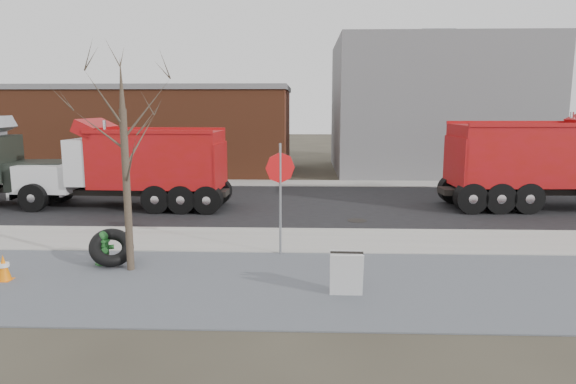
{
  "coord_description": "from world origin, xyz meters",
  "views": [
    {
      "loc": [
        1.17,
        -14.78,
        4.08
      ],
      "look_at": [
        0.6,
        1.07,
        1.4
      ],
      "focal_mm": 32.0,
      "sensor_mm": 36.0,
      "label": 1
    }
  ],
  "objects_px": {
    "stop_sign": "(280,180)",
    "truck_tire": "(111,247)",
    "fire_hydrant": "(104,249)",
    "dump_truck_red_a": "(554,160)",
    "dump_truck_red_b": "(132,164)",
    "sandwich_board": "(346,273)"
  },
  "relations": [
    {
      "from": "sandwich_board",
      "to": "truck_tire",
      "type": "bearing_deg",
      "value": 162.95
    },
    {
      "from": "dump_truck_red_b",
      "to": "sandwich_board",
      "type": "bearing_deg",
      "value": 131.54
    },
    {
      "from": "fire_hydrant",
      "to": "truck_tire",
      "type": "bearing_deg",
      "value": -44.42
    },
    {
      "from": "fire_hydrant",
      "to": "truck_tire",
      "type": "relative_size",
      "value": 0.62
    },
    {
      "from": "fire_hydrant",
      "to": "stop_sign",
      "type": "bearing_deg",
      "value": -11.35
    },
    {
      "from": "truck_tire",
      "to": "dump_truck_red_b",
      "type": "relative_size",
      "value": 0.17
    },
    {
      "from": "stop_sign",
      "to": "truck_tire",
      "type": "bearing_deg",
      "value": -165.9
    },
    {
      "from": "fire_hydrant",
      "to": "stop_sign",
      "type": "height_order",
      "value": "stop_sign"
    },
    {
      "from": "sandwich_board",
      "to": "dump_truck_red_a",
      "type": "bearing_deg",
      "value": 49.51
    },
    {
      "from": "fire_hydrant",
      "to": "sandwich_board",
      "type": "xyz_separation_m",
      "value": [
        6.09,
        -2.03,
        0.11
      ]
    },
    {
      "from": "fire_hydrant",
      "to": "dump_truck_red_b",
      "type": "bearing_deg",
      "value": 78.59
    },
    {
      "from": "truck_tire",
      "to": "dump_truck_red_b",
      "type": "bearing_deg",
      "value": 104.49
    },
    {
      "from": "truck_tire",
      "to": "dump_truck_red_b",
      "type": "xyz_separation_m",
      "value": [
        -1.94,
        7.5,
        1.3
      ]
    },
    {
      "from": "dump_truck_red_a",
      "to": "dump_truck_red_b",
      "type": "bearing_deg",
      "value": 179.45
    },
    {
      "from": "truck_tire",
      "to": "fire_hydrant",
      "type": "bearing_deg",
      "value": 159.93
    },
    {
      "from": "stop_sign",
      "to": "dump_truck_red_b",
      "type": "relative_size",
      "value": 0.37
    },
    {
      "from": "truck_tire",
      "to": "dump_truck_red_b",
      "type": "distance_m",
      "value": 7.85
    },
    {
      "from": "truck_tire",
      "to": "sandwich_board",
      "type": "relative_size",
      "value": 1.47
    },
    {
      "from": "truck_tire",
      "to": "dump_truck_red_a",
      "type": "xyz_separation_m",
      "value": [
        14.81,
        8.05,
        1.45
      ]
    },
    {
      "from": "truck_tire",
      "to": "dump_truck_red_a",
      "type": "relative_size",
      "value": 0.15
    },
    {
      "from": "dump_truck_red_a",
      "to": "dump_truck_red_b",
      "type": "relative_size",
      "value": 1.14
    },
    {
      "from": "dump_truck_red_b",
      "to": "stop_sign",
      "type": "bearing_deg",
      "value": 136.34
    }
  ]
}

